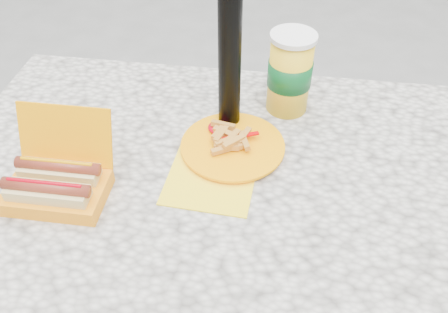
# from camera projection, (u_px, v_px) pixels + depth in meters

# --- Properties ---
(picnic_table) EXTENTS (1.20, 0.80, 0.75)m
(picnic_table) POSITION_uv_depth(u_px,v_px,m) (219.00, 205.00, 1.08)
(picnic_table) COLOR beige
(picnic_table) RESTS_ON ground
(hotdog_box) EXTENTS (0.19, 0.17, 0.15)m
(hotdog_box) POSITION_uv_depth(u_px,v_px,m) (56.00, 183.00, 0.93)
(hotdog_box) COLOR #FF9900
(hotdog_box) RESTS_ON picnic_table
(fries_plate) EXTENTS (0.24, 0.31, 0.04)m
(fries_plate) POSITION_uv_depth(u_px,v_px,m) (230.00, 147.00, 1.05)
(fries_plate) COLOR yellow
(fries_plate) RESTS_ON picnic_table
(soda_cup) EXTENTS (0.11, 0.11, 0.20)m
(soda_cup) POSITION_uv_depth(u_px,v_px,m) (290.00, 73.00, 1.11)
(soda_cup) COLOR yellow
(soda_cup) RESTS_ON picnic_table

